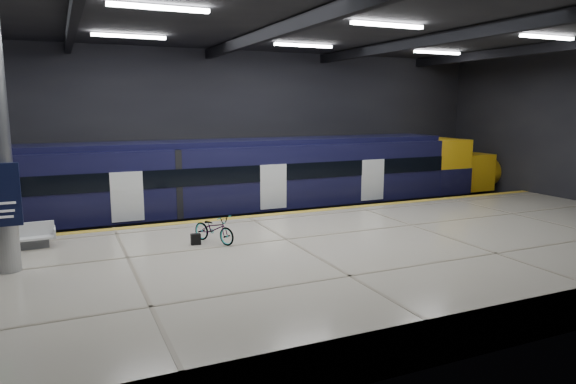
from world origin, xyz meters
TOP-DOWN VIEW (x-y plane):
  - ground at (0.00, 0.00)m, footprint 30.00×30.00m
  - room_shell at (-0.00, 0.00)m, footprint 30.10×16.10m
  - platform at (0.00, -2.50)m, footprint 30.00×11.00m
  - safety_strip at (0.00, 2.75)m, footprint 30.00×0.40m
  - rails at (0.00, 5.50)m, footprint 30.00×1.52m
  - train at (0.44, 5.50)m, footprint 29.40×2.84m
  - bench at (-7.77, 1.24)m, footprint 1.84×0.80m
  - bicycle at (-2.27, -0.44)m, footprint 1.34×1.79m
  - pannier_bag at (-2.87, -0.44)m, footprint 0.31×0.20m

SIDE VIEW (x-z plane):
  - ground at x=0.00m, z-range 0.00..0.00m
  - rails at x=0.00m, z-range 0.00..0.16m
  - platform at x=0.00m, z-range 0.00..1.10m
  - safety_strip at x=0.00m, z-range 1.10..1.11m
  - pannier_bag at x=-2.87m, z-range 1.10..1.45m
  - bench at x=-7.77m, z-range 0.98..1.79m
  - bicycle at x=-2.27m, z-range 1.10..2.00m
  - train at x=0.44m, z-range 0.16..3.95m
  - room_shell at x=0.00m, z-range 1.69..9.74m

